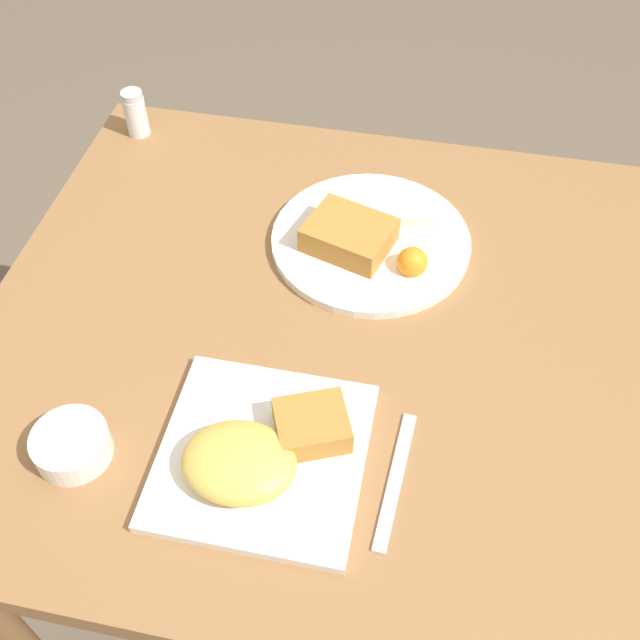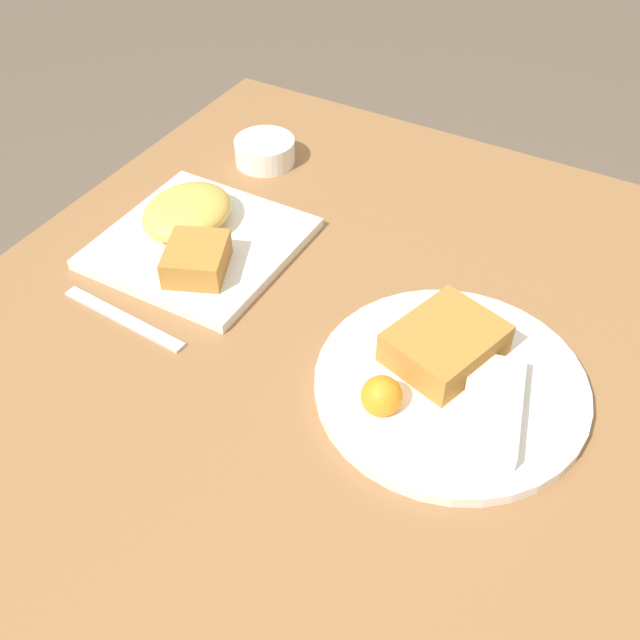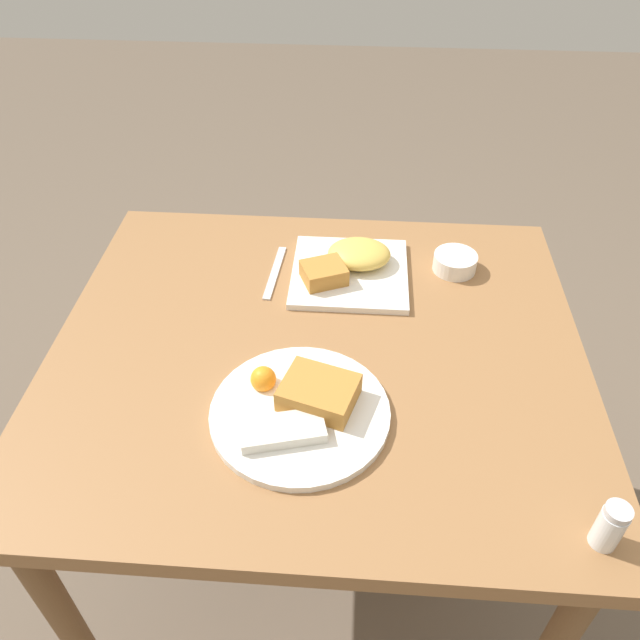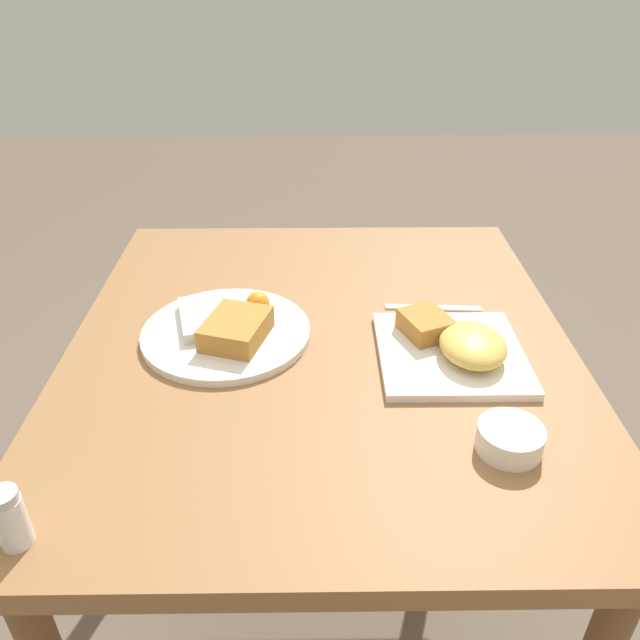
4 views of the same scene
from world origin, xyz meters
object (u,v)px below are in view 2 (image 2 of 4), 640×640
Objects in this scene: plate_square_near at (195,233)px; plate_oval_far at (450,378)px; sauce_ramekin at (265,150)px; butter_knife at (123,318)px.

plate_oval_far is at bearing 80.27° from plate_square_near.
plate_oval_far reaches higher than sauce_ramekin.
plate_square_near reaches higher than butter_knife.
sauce_ramekin is 0.38m from butter_knife.
plate_square_near is 0.81× the size of plate_oval_far.
plate_oval_far is 1.62× the size of butter_knife.
plate_oval_far is at bearing 17.50° from butter_knife.
plate_square_near is at bearing 8.15° from sauce_ramekin.
sauce_ramekin is at bearing 99.89° from butter_knife.
plate_oval_far is at bearing 55.61° from sauce_ramekin.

